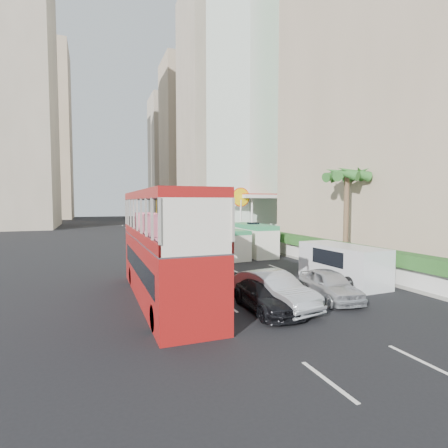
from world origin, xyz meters
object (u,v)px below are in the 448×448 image
car_silver_lane_b (329,299)px  palm_tree (346,219)px  double_decker_bus (164,246)px  car_silver_lane_a (273,308)px  car_black (266,310)px  panel_van_near (342,264)px  van_asset (212,252)px  shell_station (256,217)px  panel_van_far (208,232)px  minibus_far (253,239)px  minibus_near (226,243)px

car_silver_lane_b → palm_tree: bearing=54.4°
double_decker_bus → car_silver_lane_a: size_ratio=2.36×
car_black → panel_van_near: 7.15m
van_asset → shell_station: (8.94, 9.12, 2.75)m
car_silver_lane_a → car_black: size_ratio=1.06×
panel_van_near → panel_van_far: panel_van_near is taller
van_asset → panel_van_near: panel_van_near is taller
car_silver_lane_b → car_black: 3.60m
palm_tree → panel_van_far: bearing=100.8°
van_asset → minibus_far: bearing=-53.5°
panel_van_near → shell_station: (5.96, 23.23, 1.69)m
panel_van_near → palm_tree: palm_tree is taller
minibus_near → minibus_far: 2.79m
minibus_far → palm_tree: (3.95, -7.03, 2.05)m
car_black → double_decker_bus: bearing=140.8°
van_asset → palm_tree: size_ratio=0.78×
van_asset → shell_station: size_ratio=0.63×
panel_van_far → car_silver_lane_b: bearing=-98.2°
double_decker_bus → van_asset: (7.06, 13.88, -2.53)m
van_asset → panel_van_far: (2.95, 9.94, 0.88)m
double_decker_bus → car_silver_lane_b: (7.23, -2.79, -2.53)m
car_black → panel_van_far: size_ratio=0.99×
van_asset → minibus_near: (0.05, -3.37, 1.18)m
double_decker_bus → panel_van_near: bearing=-1.3°
panel_van_near → car_black: bearing=-157.0°
car_silver_lane_a → double_decker_bus: bearing=133.4°
car_silver_lane_a → palm_tree: bearing=25.5°
double_decker_bus → car_black: size_ratio=2.51×
minibus_near → panel_van_near: size_ratio=1.00×
car_silver_lane_b → panel_van_near: 3.96m
minibus_far → shell_station: shell_station is taller
panel_van_near → shell_station: 24.04m
car_black → palm_tree: 12.92m
minibus_near → panel_van_near: (2.93, -10.73, -0.12)m
double_decker_bus → car_silver_lane_a: double_decker_bus is taller
minibus_near → shell_station: (8.89, 12.49, 1.57)m
car_black → van_asset: 17.45m
panel_van_far → palm_tree: bearing=-81.4°
car_black → minibus_near: (3.46, 13.75, 1.18)m
panel_van_near → palm_tree: (3.76, 4.23, 2.32)m
double_decker_bus → car_silver_lane_a: 5.67m
double_decker_bus → minibus_near: size_ratio=2.07×
car_silver_lane_a → panel_van_far: (5.92, 26.83, 0.88)m
double_decker_bus → car_black: double_decker_bus is taller
van_asset → car_silver_lane_b: bearing=-97.4°
car_silver_lane_a → shell_station: bearing=55.1°
minibus_near → palm_tree: 9.59m
car_silver_lane_b → shell_station: (8.77, 25.79, 2.75)m
van_asset → double_decker_bus: bearing=-124.9°
panel_van_near → palm_tree: 6.11m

